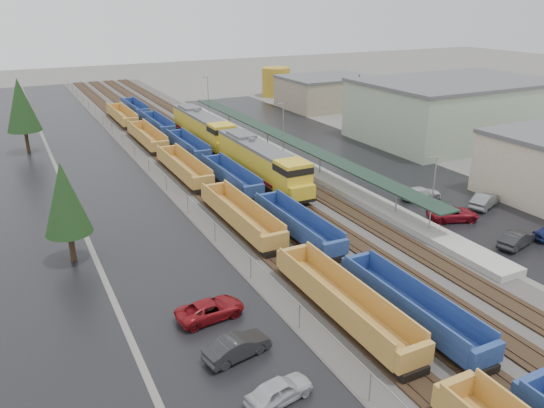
{
  "coord_description": "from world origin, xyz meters",
  "views": [
    {
      "loc": [
        -25.36,
        -14.96,
        21.44
      ],
      "look_at": [
        -2.58,
        29.78,
        2.0
      ],
      "focal_mm": 35.0,
      "sensor_mm": 36.0,
      "label": 1
    }
  ],
  "objects_px": {
    "parked_car_west_a": "(279,391)",
    "parked_car_east_c": "(421,193)",
    "storage_tank": "(276,82)",
    "well_string_blue": "(231,177)",
    "parked_car_east_a": "(517,239)",
    "parked_car_east_b": "(453,214)",
    "parked_car_east_e": "(485,201)",
    "well_string_yellow": "(208,189)",
    "parked_car_west_c": "(210,310)",
    "parked_car_west_b": "(237,347)",
    "locomotive_lead": "(262,163)",
    "locomotive_trail": "(203,128)"
  },
  "relations": [
    {
      "from": "parked_car_west_a",
      "to": "parked_car_east_c",
      "type": "height_order",
      "value": "parked_car_west_a"
    },
    {
      "from": "parked_car_east_c",
      "to": "parked_car_east_e",
      "type": "relative_size",
      "value": 0.98
    },
    {
      "from": "locomotive_trail",
      "to": "storage_tank",
      "type": "relative_size",
      "value": 3.31
    },
    {
      "from": "well_string_blue",
      "to": "parked_car_west_c",
      "type": "relative_size",
      "value": 22.58
    },
    {
      "from": "locomotive_lead",
      "to": "parked_car_east_b",
      "type": "height_order",
      "value": "locomotive_lead"
    },
    {
      "from": "well_string_blue",
      "to": "parked_car_east_a",
      "type": "distance_m",
      "value": 32.46
    },
    {
      "from": "parked_car_east_b",
      "to": "parked_car_east_c",
      "type": "bearing_deg",
      "value": 7.71
    },
    {
      "from": "locomotive_lead",
      "to": "parked_car_west_b",
      "type": "height_order",
      "value": "locomotive_lead"
    },
    {
      "from": "well_string_blue",
      "to": "storage_tank",
      "type": "distance_m",
      "value": 65.37
    },
    {
      "from": "parked_car_west_c",
      "to": "parked_car_west_a",
      "type": "bearing_deg",
      "value": 177.51
    },
    {
      "from": "locomotive_lead",
      "to": "parked_car_west_c",
      "type": "bearing_deg",
      "value": -123.1
    },
    {
      "from": "locomotive_trail",
      "to": "parked_car_east_e",
      "type": "height_order",
      "value": "locomotive_trail"
    },
    {
      "from": "parked_car_west_c",
      "to": "parked_car_east_c",
      "type": "height_order",
      "value": "parked_car_east_c"
    },
    {
      "from": "parked_car_east_a",
      "to": "parked_car_east_e",
      "type": "xyz_separation_m",
      "value": [
        5.18,
        8.5,
        0.06
      ]
    },
    {
      "from": "parked_car_west_a",
      "to": "parked_car_east_e",
      "type": "bearing_deg",
      "value": -74.5
    },
    {
      "from": "well_string_blue",
      "to": "parked_car_east_a",
      "type": "height_order",
      "value": "well_string_blue"
    },
    {
      "from": "locomotive_lead",
      "to": "parked_car_east_a",
      "type": "xyz_separation_m",
      "value": [
        12.96,
        -27.03,
        -1.86
      ]
    },
    {
      "from": "well_string_yellow",
      "to": "parked_car_west_a",
      "type": "xyz_separation_m",
      "value": [
        -8.01,
        -32.66,
        -0.49
      ]
    },
    {
      "from": "parked_car_east_a",
      "to": "parked_car_east_b",
      "type": "relative_size",
      "value": 0.87
    },
    {
      "from": "parked_car_west_b",
      "to": "parked_car_east_a",
      "type": "relative_size",
      "value": 0.99
    },
    {
      "from": "parked_car_west_b",
      "to": "parked_car_east_a",
      "type": "distance_m",
      "value": 29.68
    },
    {
      "from": "well_string_yellow",
      "to": "parked_car_west_b",
      "type": "height_order",
      "value": "well_string_yellow"
    },
    {
      "from": "well_string_blue",
      "to": "parked_car_east_e",
      "type": "distance_m",
      "value": 29.29
    },
    {
      "from": "well_string_blue",
      "to": "parked_car_west_b",
      "type": "height_order",
      "value": "well_string_blue"
    },
    {
      "from": "locomotive_lead",
      "to": "parked_car_west_a",
      "type": "height_order",
      "value": "locomotive_lead"
    },
    {
      "from": "locomotive_lead",
      "to": "parked_car_west_c",
      "type": "distance_m",
      "value": 30.25
    },
    {
      "from": "locomotive_trail",
      "to": "storage_tank",
      "type": "height_order",
      "value": "storage_tank"
    },
    {
      "from": "parked_car_west_a",
      "to": "parked_car_east_a",
      "type": "distance_m",
      "value": 30.04
    },
    {
      "from": "locomotive_trail",
      "to": "parked_car_west_a",
      "type": "distance_m",
      "value": 58.27
    },
    {
      "from": "parked_car_east_a",
      "to": "parked_car_east_b",
      "type": "bearing_deg",
      "value": -9.34
    },
    {
      "from": "parked_car_west_b",
      "to": "parked_car_east_b",
      "type": "relative_size",
      "value": 0.86
    },
    {
      "from": "locomotive_trail",
      "to": "well_string_yellow",
      "type": "xyz_separation_m",
      "value": [
        -8.0,
        -23.34,
        -1.41
      ]
    },
    {
      "from": "parked_car_east_e",
      "to": "well_string_yellow",
      "type": "bearing_deg",
      "value": 36.16
    },
    {
      "from": "storage_tank",
      "to": "parked_car_west_c",
      "type": "relative_size",
      "value": 1.33
    },
    {
      "from": "parked_car_east_c",
      "to": "locomotive_lead",
      "type": "bearing_deg",
      "value": 52.16
    },
    {
      "from": "parked_car_east_c",
      "to": "storage_tank",
      "type": "bearing_deg",
      "value": -7.41
    },
    {
      "from": "locomotive_lead",
      "to": "parked_car_east_a",
      "type": "height_order",
      "value": "locomotive_lead"
    },
    {
      "from": "well_string_blue",
      "to": "parked_car_east_e",
      "type": "height_order",
      "value": "well_string_blue"
    },
    {
      "from": "well_string_yellow",
      "to": "parked_car_west_a",
      "type": "distance_m",
      "value": 33.63
    },
    {
      "from": "parked_car_west_b",
      "to": "parked_car_east_b",
      "type": "xyz_separation_m",
      "value": [
        28.87,
        10.53,
        -0.01
      ]
    },
    {
      "from": "parked_car_west_b",
      "to": "parked_car_east_b",
      "type": "height_order",
      "value": "parked_car_west_b"
    },
    {
      "from": "locomotive_trail",
      "to": "parked_car_east_a",
      "type": "height_order",
      "value": "locomotive_trail"
    },
    {
      "from": "well_string_yellow",
      "to": "parked_car_east_e",
      "type": "bearing_deg",
      "value": -31.8
    },
    {
      "from": "locomotive_lead",
      "to": "parked_car_east_e",
      "type": "xyz_separation_m",
      "value": [
        18.13,
        -18.54,
        -1.8
      ]
    },
    {
      "from": "parked_car_east_a",
      "to": "parked_car_east_b",
      "type": "xyz_separation_m",
      "value": [
        -0.63,
        7.32,
        -0.02
      ]
    },
    {
      "from": "well_string_blue",
      "to": "storage_tank",
      "type": "height_order",
      "value": "storage_tank"
    },
    {
      "from": "well_string_blue",
      "to": "parked_car_east_c",
      "type": "xyz_separation_m",
      "value": [
        17.71,
        -14.03,
        -0.45
      ]
    },
    {
      "from": "parked_car_east_a",
      "to": "parked_car_west_b",
      "type": "bearing_deg",
      "value": 81.92
    },
    {
      "from": "parked_car_east_c",
      "to": "parked_car_west_c",
      "type": "bearing_deg",
      "value": 117.99
    },
    {
      "from": "parked_car_west_a",
      "to": "well_string_yellow",
      "type": "bearing_deg",
      "value": -24.03
    }
  ]
}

